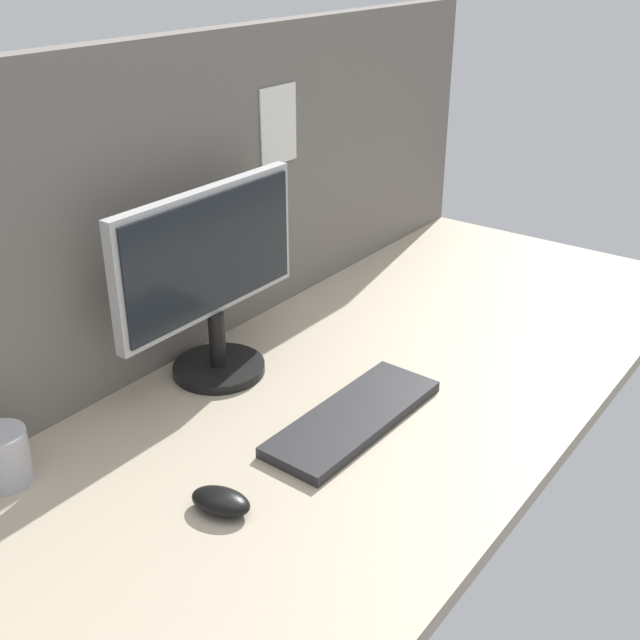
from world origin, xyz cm
name	(u,v)px	position (x,y,z in cm)	size (l,w,h in cm)	color
ground_plane	(376,377)	(0.00, 0.00, -1.50)	(180.00, 80.00, 3.00)	tan
cubicle_wall_back	(228,186)	(0.02, 37.50, 30.88)	(180.00, 5.50, 61.74)	slate
monitor	(211,274)	(-19.08, 25.12, 20.76)	(44.41, 18.00, 37.06)	black
keyboard	(354,417)	(-17.90, -6.80, 1.00)	(37.00, 13.00, 2.00)	#262628
mouse	(221,501)	(-49.32, -4.29, 1.70)	(5.60, 9.60, 3.40)	black
mug_steel	(3,457)	(-64.15, 27.80, 4.50)	(8.27, 8.27, 8.99)	#B2B2B7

